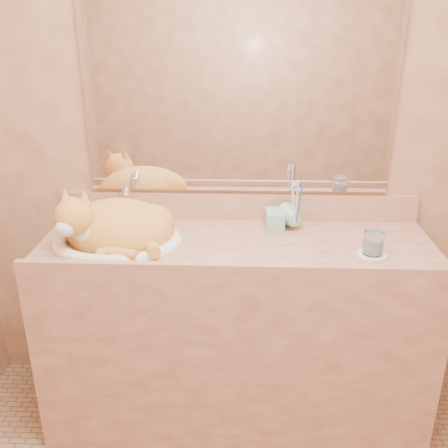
{
  "coord_description": "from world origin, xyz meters",
  "views": [
    {
      "loc": [
        0.02,
        -1.13,
        1.68
      ],
      "look_at": [
        -0.05,
        0.7,
        0.94
      ],
      "focal_mm": 40.0,
      "sensor_mm": 36.0,
      "label": 1
    }
  ],
  "objects_px": {
    "sink_basin": "(116,224)",
    "vanity_counter": "(236,331)",
    "soap_dispenser": "(277,214)",
    "toothbrush_cup": "(295,221)",
    "water_glass": "(373,243)",
    "cat": "(113,224)"
  },
  "relations": [
    {
      "from": "sink_basin",
      "to": "cat",
      "type": "relative_size",
      "value": 1.14
    },
    {
      "from": "vanity_counter",
      "to": "water_glass",
      "type": "bearing_deg",
      "value": -11.6
    },
    {
      "from": "soap_dispenser",
      "to": "water_glass",
      "type": "bearing_deg",
      "value": -34.39
    },
    {
      "from": "sink_basin",
      "to": "vanity_counter",
      "type": "bearing_deg",
      "value": 0.42
    },
    {
      "from": "sink_basin",
      "to": "toothbrush_cup",
      "type": "xyz_separation_m",
      "value": [
        0.73,
        0.14,
        -0.03
      ]
    },
    {
      "from": "cat",
      "to": "soap_dispenser",
      "type": "relative_size",
      "value": 2.65
    },
    {
      "from": "vanity_counter",
      "to": "toothbrush_cup",
      "type": "relative_size",
      "value": 15.6
    },
    {
      "from": "vanity_counter",
      "to": "toothbrush_cup",
      "type": "distance_m",
      "value": 0.55
    },
    {
      "from": "soap_dispenser",
      "to": "water_glass",
      "type": "height_order",
      "value": "soap_dispenser"
    },
    {
      "from": "vanity_counter",
      "to": "soap_dispenser",
      "type": "bearing_deg",
      "value": 34.14
    },
    {
      "from": "sink_basin",
      "to": "toothbrush_cup",
      "type": "distance_m",
      "value": 0.74
    },
    {
      "from": "vanity_counter",
      "to": "soap_dispenser",
      "type": "height_order",
      "value": "soap_dispenser"
    },
    {
      "from": "soap_dispenser",
      "to": "toothbrush_cup",
      "type": "bearing_deg",
      "value": 4.83
    },
    {
      "from": "soap_dispenser",
      "to": "toothbrush_cup",
      "type": "xyz_separation_m",
      "value": [
        0.08,
        0.01,
        -0.04
      ]
    },
    {
      "from": "vanity_counter",
      "to": "sink_basin",
      "type": "distance_m",
      "value": 0.7
    },
    {
      "from": "toothbrush_cup",
      "to": "sink_basin",
      "type": "bearing_deg",
      "value": -168.9
    },
    {
      "from": "soap_dispenser",
      "to": "water_glass",
      "type": "xyz_separation_m",
      "value": [
        0.35,
        -0.22,
        -0.03
      ]
    },
    {
      "from": "sink_basin",
      "to": "cat",
      "type": "height_order",
      "value": "cat"
    },
    {
      "from": "vanity_counter",
      "to": "water_glass",
      "type": "relative_size",
      "value": 17.88
    },
    {
      "from": "vanity_counter",
      "to": "water_glass",
      "type": "xyz_separation_m",
      "value": [
        0.52,
        -0.11,
        0.48
      ]
    },
    {
      "from": "toothbrush_cup",
      "to": "water_glass",
      "type": "relative_size",
      "value": 1.15
    },
    {
      "from": "sink_basin",
      "to": "toothbrush_cup",
      "type": "height_order",
      "value": "sink_basin"
    }
  ]
}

